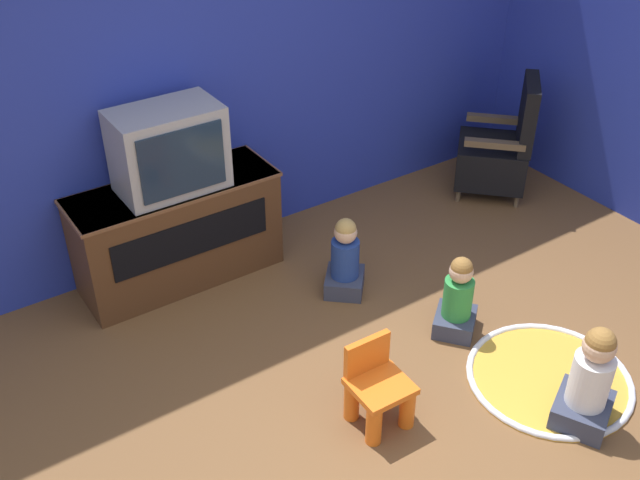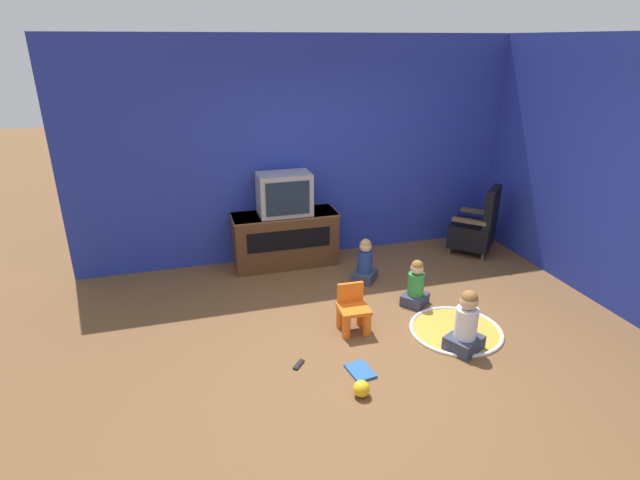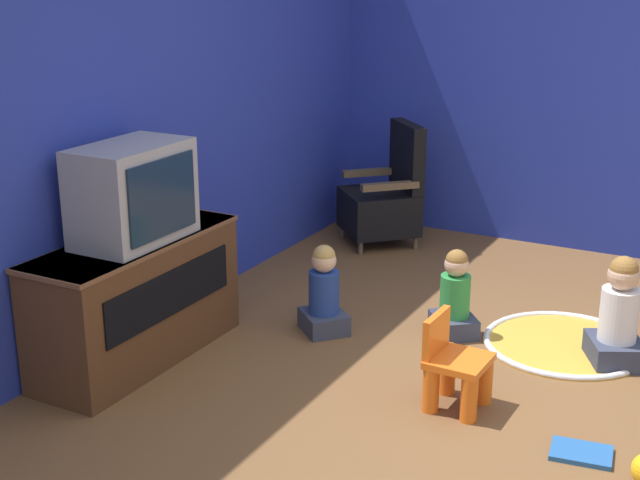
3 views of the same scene
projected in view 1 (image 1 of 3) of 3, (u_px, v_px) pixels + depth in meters
ground_plane at (427, 444)px, 3.85m from camera, size 30.00×30.00×0.00m
wall_back at (186, 51)px, 4.65m from camera, size 5.82×0.12×2.81m
tv_cabinet at (178, 231)px, 4.86m from camera, size 1.33×0.49×0.70m
television at (169, 150)px, 4.51m from camera, size 0.65×0.40×0.53m
black_armchair at (499, 150)px, 5.82m from camera, size 0.74×0.74×0.94m
yellow_kid_chair at (378, 391)px, 3.89m from camera, size 0.31×0.29×0.48m
play_mat at (549, 378)px, 4.24m from camera, size 0.93×0.93×0.04m
child_watching_left at (458, 300)px, 4.47m from camera, size 0.36×0.35×0.53m
child_watching_center at (589, 383)px, 3.84m from camera, size 0.41×0.39×0.62m
child_watching_right at (345, 260)px, 4.80m from camera, size 0.37×0.37×0.55m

